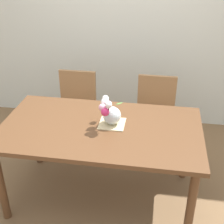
{
  "coord_description": "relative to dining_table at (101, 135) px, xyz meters",
  "views": [
    {
      "loc": [
        0.47,
        -2.23,
        2.18
      ],
      "look_at": [
        0.09,
        0.06,
        0.9
      ],
      "focal_mm": 50.15,
      "sensor_mm": 36.0,
      "label": 1
    }
  ],
  "objects": [
    {
      "name": "chair_right",
      "position": [
        0.45,
        0.83,
        -0.17
      ],
      "size": [
        0.42,
        0.42,
        0.9
      ],
      "rotation": [
        0.0,
        0.0,
        3.14
      ],
      "color": "#9E7047",
      "rests_on": "ground_plane"
    },
    {
      "name": "ground_plane",
      "position": [
        0.0,
        0.0,
        -0.69
      ],
      "size": [
        12.0,
        12.0,
        0.0
      ],
      "primitive_type": "plane",
      "color": "brown"
    },
    {
      "name": "dining_table",
      "position": [
        0.0,
        0.0,
        0.0
      ],
      "size": [
        1.73,
        0.97,
        0.78
      ],
      "color": "brown",
      "rests_on": "ground_plane"
    },
    {
      "name": "flower_vase",
      "position": [
        0.08,
        0.05,
        0.21
      ],
      "size": [
        0.2,
        0.26,
        0.25
      ],
      "color": "silver",
      "rests_on": "placemat"
    },
    {
      "name": "back_wall",
      "position": [
        0.0,
        1.6,
        0.71
      ],
      "size": [
        7.0,
        0.1,
        2.8
      ],
      "primitive_type": "cube",
      "color": "silver",
      "rests_on": "ground_plane"
    },
    {
      "name": "chair_left",
      "position": [
        -0.45,
        0.83,
        -0.17
      ],
      "size": [
        0.42,
        0.42,
        0.9
      ],
      "rotation": [
        0.0,
        0.0,
        3.14
      ],
      "color": "#9E7047",
      "rests_on": "ground_plane"
    },
    {
      "name": "placemat",
      "position": [
        0.09,
        0.06,
        0.09
      ],
      "size": [
        0.22,
        0.22,
        0.01
      ],
      "primitive_type": "cube",
      "color": "#CCB789",
      "rests_on": "dining_table"
    }
  ]
}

